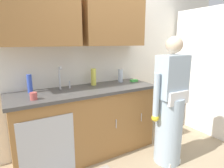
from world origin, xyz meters
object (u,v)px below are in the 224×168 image
bottle_dish_liquid (93,77)px  sponge (134,81)px  bottle_water_tall (120,76)px  cup_by_sink (34,96)px  bottle_cleaner_spray (30,84)px  sink (67,92)px  person_at_sink (170,112)px

bottle_dish_liquid → sponge: 0.68m
bottle_water_tall → cup_by_sink: 1.36m
bottle_dish_liquid → bottle_cleaner_spray: bottle_dish_liquid is taller
bottle_dish_liquid → sink: bearing=-161.7°
bottle_dish_liquid → bottle_cleaner_spray: 0.85m
sink → sponge: bearing=2.9°
bottle_dish_liquid → sponge: bearing=-7.9°
sink → sponge: 1.11m
sink → cup_by_sink: bearing=-158.5°
bottle_dish_liquid → sponge: bottle_dish_liquid is taller
bottle_water_tall → sink: bearing=-171.2°
sponge → cup_by_sink: bearing=-171.8°
person_at_sink → bottle_dish_liquid: size_ratio=6.70×
sink → bottle_water_tall: sink is taller
bottle_dish_liquid → cup_by_sink: bottle_dish_liquid is taller
sink → bottle_water_tall: bearing=8.8°
bottle_cleaner_spray → sponge: 1.52m
sink → bottle_cleaner_spray: size_ratio=2.20×
cup_by_sink → sponge: size_ratio=0.73×
person_at_sink → sponge: 0.82m
bottle_cleaner_spray → sink: bearing=-23.4°
bottle_water_tall → sponge: bearing=-22.4°
bottle_dish_liquid → bottle_water_tall: 0.46m
person_at_sink → bottle_cleaner_spray: (-1.49, 0.90, 0.36)m
sink → person_at_sink: person_at_sink is taller
person_at_sink → bottle_cleaner_spray: 1.78m
person_at_sink → bottle_dish_liquid: person_at_sink is taller
bottle_cleaner_spray → cup_by_sink: bearing=-92.7°
bottle_dish_liquid → cup_by_sink: bearing=-160.1°
sink → bottle_dish_liquid: size_ratio=2.07×
cup_by_sink → bottle_cleaner_spray: bearing=87.3°
sink → bottle_cleaner_spray: bearing=156.6°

